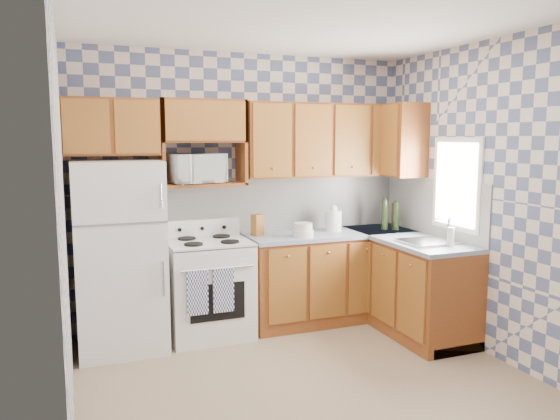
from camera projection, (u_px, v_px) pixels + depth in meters
The scene contains 29 objects.
floor at pixel (309, 382), 4.21m from camera, with size 3.40×3.40×0.00m, color #8F7B5B.
back_wall at pixel (245, 190), 5.51m from camera, with size 3.40×0.02×2.70m, color slate.
right_wall at pixel (492, 200), 4.64m from camera, with size 0.02×3.20×2.70m, color slate.
backsplash_back at pixel (282, 203), 5.66m from camera, with size 2.60×0.01×0.56m, color silver.
backsplash_right at pixel (433, 207), 5.39m from camera, with size 0.01×1.60×0.56m, color silver.
refrigerator at pixel (119, 256), 4.80m from camera, with size 0.75×0.70×1.68m, color white.
stove_body at pixel (209, 289), 5.16m from camera, with size 0.76×0.65×0.90m, color white.
cooktop at pixel (208, 242), 5.10m from camera, with size 0.76×0.65×0.03m, color silver.
backguard at pixel (201, 228), 5.34m from camera, with size 0.76×0.08×0.17m, color white.
dish_towel_left at pixel (197, 293), 4.77m from camera, with size 0.19×0.03×0.40m, color navy.
dish_towel_right at pixel (223, 290), 4.85m from camera, with size 0.19×0.03×0.40m, color navy.
base_cabinets_back at pixel (331, 277), 5.65m from camera, with size 1.75×0.60×0.88m, color brown.
base_cabinets_right at pixel (405, 284), 5.39m from camera, with size 0.60×1.60×0.88m, color brown.
countertop_back at pixel (331, 234), 5.58m from camera, with size 1.77×0.63×0.04m, color slate.
countertop_right at pixel (406, 238), 5.33m from camera, with size 0.63×1.60×0.04m, color slate.
upper_cabinets_back at pixel (326, 140), 5.59m from camera, with size 1.75×0.33×0.74m, color brown.
upper_cabinets_fridge at pixel (111, 127), 4.82m from camera, with size 0.82×0.33×0.50m, color brown.
upper_cabinets_right at pixel (396, 140), 5.67m from camera, with size 0.33×0.70×0.74m, color brown.
microwave_shelf at pixel (203, 184), 5.18m from camera, with size 0.80×0.33×0.03m, color brown.
microwave at pixel (196, 168), 5.13m from camera, with size 0.50×0.34×0.28m, color white.
sink at pixel (429, 242), 5.00m from camera, with size 0.48×0.40×0.03m, color #B7B7BC.
window at pixel (457, 184), 5.04m from camera, with size 0.02×0.66×0.86m, color white.
bottle_0 at pixel (385, 215), 5.71m from camera, with size 0.07×0.07×0.31m, color black.
bottle_1 at pixel (396, 216), 5.69m from camera, with size 0.07×0.07×0.29m, color black.
bottle_2 at pixel (395, 215), 5.80m from camera, with size 0.07×0.07×0.27m, color #502D11.
knife_block at pixel (257, 225), 5.36m from camera, with size 0.10×0.10×0.21m, color brown.
electric_kettle at pixel (333, 221), 5.62m from camera, with size 0.17×0.17×0.21m, color white.
food_containers at pixel (303, 230), 5.30m from camera, with size 0.20×0.20×0.14m, color silver, non-canonical shape.
soap_bottle at pixel (451, 237), 4.82m from camera, with size 0.06×0.06×0.17m, color silver.
Camera 1 is at (-1.65, -3.65, 1.88)m, focal length 35.00 mm.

